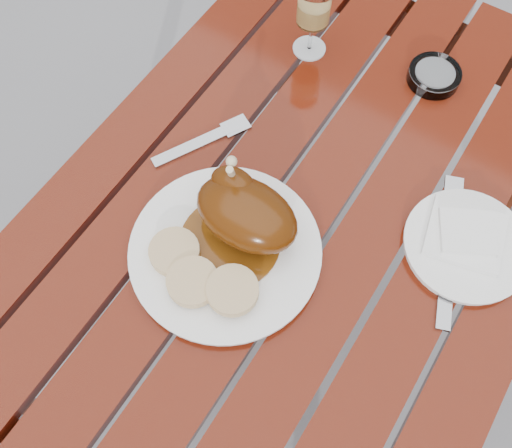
{
  "coord_description": "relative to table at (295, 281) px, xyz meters",
  "views": [
    {
      "loc": [
        0.17,
        -0.44,
        1.6
      ],
      "look_at": [
        -0.04,
        -0.1,
        0.78
      ],
      "focal_mm": 40.0,
      "sensor_mm": 36.0,
      "label": 1
    }
  ],
  "objects": [
    {
      "name": "knife",
      "position": [
        0.24,
        0.03,
        0.38
      ],
      "size": [
        0.1,
        0.23,
        0.01
      ],
      "primitive_type": "cube",
      "rotation": [
        0.0,
        0.0,
        0.35
      ],
      "color": "gray",
      "rests_on": "table"
    },
    {
      "name": "dinner_plate",
      "position": [
        -0.06,
        -0.16,
        0.38
      ],
      "size": [
        0.37,
        0.37,
        0.02
      ],
      "primitive_type": "cylinder",
      "rotation": [
        0.0,
        0.0,
        -0.23
      ],
      "color": "white",
      "rests_on": "table"
    },
    {
      "name": "ashtray",
      "position": [
        0.06,
        0.35,
        0.39
      ],
      "size": [
        0.11,
        0.11,
        0.02
      ],
      "primitive_type": "cylinder",
      "rotation": [
        0.0,
        0.0,
        -0.18
      ],
      "color": "#B2B7BC",
      "rests_on": "table"
    },
    {
      "name": "ground",
      "position": [
        0.0,
        0.0,
        -0.38
      ],
      "size": [
        60.0,
        60.0,
        0.0
      ],
      "primitive_type": "plane",
      "color": "slate",
      "rests_on": "ground"
    },
    {
      "name": "napkin",
      "position": [
        0.25,
        0.07,
        0.4
      ],
      "size": [
        0.14,
        0.14,
        0.01
      ],
      "primitive_type": "cube",
      "rotation": [
        0.0,
        0.0,
        0.23
      ],
      "color": "white",
      "rests_on": "side_plate"
    },
    {
      "name": "bread_dumplings",
      "position": [
        -0.07,
        -0.22,
        0.41
      ],
      "size": [
        0.19,
        0.11,
        0.03
      ],
      "color": "tan",
      "rests_on": "dinner_plate"
    },
    {
      "name": "side_plate",
      "position": [
        0.26,
        0.06,
        0.38
      ],
      "size": [
        0.23,
        0.23,
        0.02
      ],
      "primitive_type": "cylinder",
      "rotation": [
        0.0,
        0.0,
        0.14
      ],
      "color": "white",
      "rests_on": "table"
    },
    {
      "name": "roast_duck",
      "position": [
        -0.06,
        -0.1,
        0.44
      ],
      "size": [
        0.18,
        0.17,
        0.12
      ],
      "color": "#63330B",
      "rests_on": "dinner_plate"
    },
    {
      "name": "table",
      "position": [
        0.0,
        0.0,
        0.0
      ],
      "size": [
        0.8,
        1.2,
        0.75
      ],
      "primitive_type": "cube",
      "color": "#611D0B",
      "rests_on": "ground"
    },
    {
      "name": "wine_glass",
      "position": [
        -0.17,
        0.3,
        0.45
      ],
      "size": [
        0.08,
        0.08,
        0.15
      ],
      "primitive_type": "cylinder",
      "rotation": [
        0.0,
        0.0,
        0.38
      ],
      "color": "#ECC26B",
      "rests_on": "table"
    },
    {
      "name": "fork",
      "position": [
        -0.23,
        -0.01,
        0.38
      ],
      "size": [
        0.1,
        0.16,
        0.01
      ],
      "primitive_type": "cube",
      "rotation": [
        0.0,
        0.0,
        -0.49
      ],
      "color": "gray",
      "rests_on": "table"
    }
  ]
}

